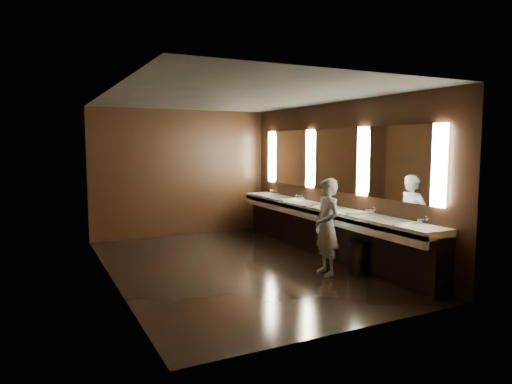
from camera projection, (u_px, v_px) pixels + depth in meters
floor at (237, 266)px, 7.66m from camera, size 6.00×6.00×0.00m
ceiling at (236, 97)px, 7.37m from camera, size 4.00×6.00×0.02m
wall_back at (182, 173)px, 10.19m from camera, size 4.00×0.02×2.80m
wall_front at (351, 204)px, 4.85m from camera, size 4.00×0.02×2.80m
wall_left at (111, 188)px, 6.63m from camera, size 0.02×6.00×2.80m
wall_right at (335, 179)px, 8.41m from camera, size 0.02×6.00×2.80m
sink_counter at (325, 228)px, 8.41m from camera, size 0.55×5.40×1.01m
mirror_band at (335, 160)px, 8.36m from camera, size 0.06×5.03×1.15m
person at (327, 227)px, 7.11m from camera, size 0.41×0.58×1.51m
trash_bin at (358, 257)px, 7.24m from camera, size 0.42×0.42×0.51m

